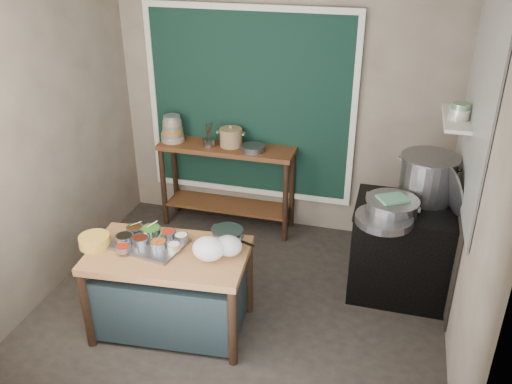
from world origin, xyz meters
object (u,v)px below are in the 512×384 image
(condiment_tray, at_px, (150,244))
(utensil_cup, at_px, (209,143))
(prep_table, at_px, (171,291))
(back_counter, at_px, (227,187))
(saucepan, at_px, (228,237))
(stock_pot, at_px, (428,177))
(yellow_basin, at_px, (94,241))
(ceramic_crock, at_px, (231,138))
(stove_block, at_px, (404,251))
(steamer, at_px, (392,207))

(condiment_tray, xyz_separation_m, utensil_cup, (-0.09, 1.66, 0.23))
(prep_table, distance_m, back_counter, 1.76)
(back_counter, height_order, saucepan, back_counter)
(stock_pot, bearing_deg, yellow_basin, -152.61)
(utensil_cup, bearing_deg, ceramic_crock, 17.87)
(prep_table, distance_m, stock_pot, 2.39)
(stove_block, distance_m, yellow_basin, 2.67)
(prep_table, bearing_deg, back_counter, 87.71)
(stove_block, height_order, stock_pot, stock_pot)
(yellow_basin, height_order, utensil_cup, utensil_cup)
(utensil_cup, bearing_deg, back_counter, 14.64)
(ceramic_crock, bearing_deg, prep_table, -88.59)
(ceramic_crock, height_order, stock_pot, stock_pot)
(yellow_basin, relative_size, steamer, 0.54)
(back_counter, distance_m, saucepan, 1.65)
(utensil_cup, distance_m, stock_pot, 2.24)
(back_counter, relative_size, yellow_basin, 5.97)
(stove_block, relative_size, utensil_cup, 6.83)
(yellow_basin, xyz_separation_m, steamer, (2.25, 0.91, 0.16))
(prep_table, bearing_deg, stove_block, 24.36)
(back_counter, relative_size, stock_pot, 2.85)
(prep_table, distance_m, utensil_cup, 1.84)
(saucepan, height_order, stock_pot, stock_pot)
(utensil_cup, xyz_separation_m, steamer, (1.92, -0.88, -0.04))
(prep_table, relative_size, yellow_basin, 5.14)
(stove_block, height_order, steamer, steamer)
(yellow_basin, distance_m, steamer, 2.43)
(stove_block, distance_m, ceramic_crock, 2.09)
(back_counter, distance_m, stock_pot, 2.17)
(saucepan, bearing_deg, stock_pot, 54.35)
(yellow_basin, distance_m, saucepan, 1.06)
(stock_pot, xyz_separation_m, steamer, (-0.27, -0.39, -0.13))
(stove_block, height_order, utensil_cup, utensil_cup)
(back_counter, xyz_separation_m, ceramic_crock, (0.04, 0.03, 0.56))
(stock_pot, relative_size, steamer, 1.13)
(utensil_cup, bearing_deg, condiment_tray, -86.99)
(ceramic_crock, bearing_deg, stove_block, -22.15)
(utensil_cup, bearing_deg, stove_block, -18.26)
(prep_table, xyz_separation_m, saucepan, (0.42, 0.23, 0.45))
(prep_table, xyz_separation_m, stock_pot, (1.93, 1.23, 0.70))
(stock_pot, distance_m, steamer, 0.49)
(yellow_basin, distance_m, stock_pot, 2.85)
(stove_block, relative_size, ceramic_crock, 3.56)
(stove_block, height_order, saucepan, saucepan)
(stove_block, distance_m, condiment_tray, 2.24)
(stock_pot, bearing_deg, ceramic_crock, 164.35)
(yellow_basin, bearing_deg, stove_block, 24.63)
(ceramic_crock, relative_size, stock_pot, 0.50)
(condiment_tray, height_order, stock_pot, stock_pot)
(back_counter, bearing_deg, saucepan, -71.49)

